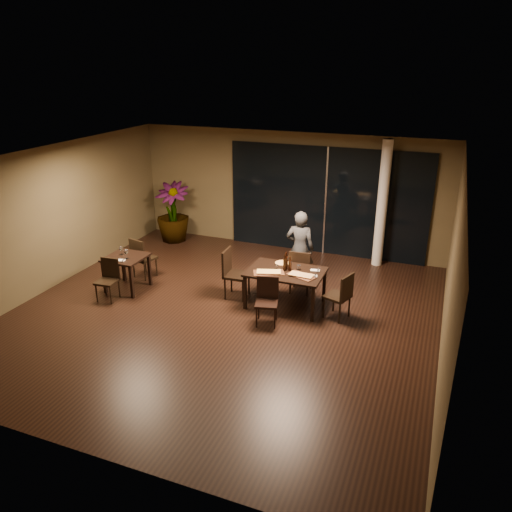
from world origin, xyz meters
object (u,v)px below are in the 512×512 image
at_px(chair_main_left, 233,271).
at_px(bottle_b, 290,264).
at_px(chair_main_right, 341,294).
at_px(chair_main_far, 300,270).
at_px(potted_plant, 173,212).
at_px(bottle_c, 286,261).
at_px(chair_side_far, 141,256).
at_px(bottle_a, 285,263).
at_px(chair_main_near, 267,298).
at_px(chair_side_near, 109,277).
at_px(diner, 300,249).
at_px(main_table, 286,274).
at_px(side_table, 126,262).

height_order(chair_main_left, bottle_b, bottle_b).
bearing_deg(chair_main_right, chair_main_far, -107.78).
relative_size(potted_plant, bottle_c, 4.53).
xyz_separation_m(chair_main_far, potted_plant, (-4.15, 1.93, 0.25)).
bearing_deg(chair_main_right, chair_main_left, -74.27).
distance_m(chair_side_far, bottle_a, 3.43).
relative_size(chair_main_far, chair_main_near, 1.10).
distance_m(chair_main_near, bottle_c, 0.98).
relative_size(chair_main_left, bottle_b, 3.52).
bearing_deg(chair_side_near, diner, 26.61).
distance_m(main_table, diner, 1.09).
height_order(chair_main_near, bottle_a, bottle_a).
bearing_deg(chair_main_left, bottle_a, -92.48).
height_order(main_table, side_table, same).
relative_size(chair_side_far, diner, 0.56).
bearing_deg(chair_main_far, side_table, 14.00).
height_order(chair_main_far, bottle_b, bottle_b).
height_order(chair_main_right, potted_plant, potted_plant).
xyz_separation_m(chair_main_left, diner, (1.11, 1.08, 0.26)).
xyz_separation_m(chair_main_right, potted_plant, (-5.19, 2.72, 0.28)).
relative_size(potted_plant, bottle_b, 5.44).
relative_size(side_table, bottle_a, 2.49).
bearing_deg(chair_main_near, chair_main_right, 12.05).
height_order(chair_side_near, bottle_b, bottle_b).
xyz_separation_m(chair_main_far, chair_side_far, (-3.55, -0.52, -0.02)).
bearing_deg(bottle_c, potted_plant, 148.39).
bearing_deg(side_table, bottle_a, 8.80).
height_order(side_table, bottle_b, bottle_b).
bearing_deg(chair_side_far, bottle_a, -168.40).
bearing_deg(diner, chair_side_near, 27.22).
bearing_deg(diner, chair_main_left, 40.03).
bearing_deg(main_table, diner, 91.71).
distance_m(main_table, side_table, 3.44).
relative_size(side_table, chair_main_left, 0.78).
bearing_deg(chair_main_far, bottle_a, 72.85).
relative_size(chair_main_near, chair_main_left, 0.86).
xyz_separation_m(side_table, bottle_b, (3.47, 0.55, 0.27)).
relative_size(chair_main_right, diner, 0.55).
xyz_separation_m(chair_side_far, bottle_a, (3.41, -0.09, 0.38)).
relative_size(diner, bottle_a, 5.21).
distance_m(potted_plant, bottle_c, 4.71).
relative_size(side_table, chair_main_right, 0.86).
bearing_deg(chair_main_far, bottle_c, 70.82).
height_order(main_table, chair_side_near, chair_side_near).
distance_m(chair_main_near, chair_main_left, 1.29).
distance_m(chair_side_near, bottle_a, 3.63).
distance_m(chair_main_far, chair_main_near, 1.43).
height_order(main_table, chair_side_far, chair_side_far).
distance_m(chair_main_near, bottle_a, 0.90).
xyz_separation_m(side_table, chair_main_far, (3.52, 1.14, -0.08)).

